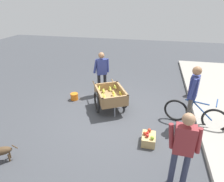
# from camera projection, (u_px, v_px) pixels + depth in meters

# --- Properties ---
(ground_plane) EXTENTS (24.00, 24.00, 0.00)m
(ground_plane) POSITION_uv_depth(u_px,v_px,m) (113.00, 116.00, 5.85)
(ground_plane) COLOR #3D3F44
(fruit_cart) EXTENTS (1.81, 1.45, 0.69)m
(fruit_cart) POSITION_uv_depth(u_px,v_px,m) (110.00, 97.00, 6.04)
(fruit_cart) COLOR #937047
(fruit_cart) RESTS_ON ground
(vendor_person) EXTENTS (0.34, 0.52, 1.55)m
(vendor_person) POSITION_uv_depth(u_px,v_px,m) (102.00, 70.00, 6.82)
(vendor_person) COLOR black
(vendor_person) RESTS_ON ground
(bicycle) EXTENTS (0.63, 1.60, 0.85)m
(bicycle) POSITION_uv_depth(u_px,v_px,m) (195.00, 114.00, 5.27)
(bicycle) COLOR black
(bicycle) RESTS_ON ground
(cyclist_person) EXTENTS (0.50, 0.29, 1.69)m
(cyclist_person) POSITION_uv_depth(u_px,v_px,m) (193.00, 91.00, 5.05)
(cyclist_person) COLOR #4C4742
(cyclist_person) RESTS_ON ground
(fire_hydrant) EXTENTS (0.25, 0.25, 0.67)m
(fire_hydrant) POSITION_uv_depth(u_px,v_px,m) (192.00, 86.00, 7.00)
(fire_hydrant) COLOR red
(fire_hydrant) RESTS_ON ground
(plastic_bucket) EXTENTS (0.26, 0.26, 0.23)m
(plastic_bucket) POSITION_uv_depth(u_px,v_px,m) (74.00, 96.00, 6.75)
(plastic_bucket) COLOR orange
(plastic_bucket) RESTS_ON ground
(apple_crate) EXTENTS (0.44, 0.32, 0.31)m
(apple_crate) POSITION_uv_depth(u_px,v_px,m) (148.00, 139.00, 4.71)
(apple_crate) COLOR tan
(apple_crate) RESTS_ON ground
(bystander_person) EXTENTS (0.22, 0.57, 1.56)m
(bystander_person) POSITION_uv_depth(u_px,v_px,m) (183.00, 145.00, 3.32)
(bystander_person) COLOR #333851
(bystander_person) RESTS_ON ground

